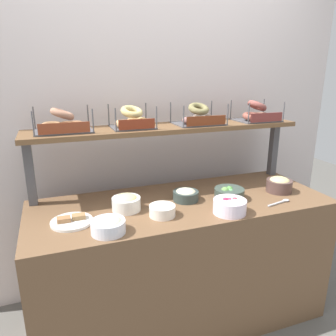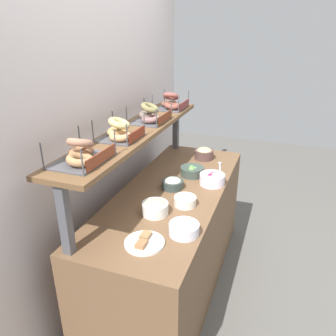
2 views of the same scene
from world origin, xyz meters
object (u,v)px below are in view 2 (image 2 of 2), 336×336
Objects in this scene: serving_plate_white at (144,242)px; bagel_basket_cinnamon_raisin at (171,103)px; bowl_veggie_mix at (192,171)px; bagel_basket_everything at (82,153)px; bowl_cream_cheese at (185,200)px; bagel_basket_poppy at (150,115)px; bowl_egg_salad at (155,207)px; serving_spoon_near_plate at (220,165)px; bowl_beet_salad at (212,179)px; bowl_tuna_salad at (173,183)px; bowl_hummus at (204,153)px; bowl_scallion_spread at (184,228)px; bagel_basket_plain at (120,132)px.

serving_plate_white is 1.45m from bagel_basket_cinnamon_raisin.
bagel_basket_everything is at bearing 160.06° from bowl_veggie_mix.
bagel_basket_poppy is at bearing 45.52° from bowl_cream_cheese.
bowl_egg_salad reaches higher than serving_spoon_near_plate.
bowl_egg_salad is at bearing -44.05° from bagel_basket_everything.
serving_plate_white is at bearing 168.34° from bowl_beet_salad.
bagel_basket_poppy is (0.19, 0.24, 0.44)m from bowl_tuna_salad.
bagel_basket_cinnamon_raisin reaches higher than bowl_beet_salad.
bagel_basket_cinnamon_raisin is at bearing -0.87° from bagel_basket_poppy.
bowl_hummus reaches higher than bowl_tuna_salad.
bagel_basket_everything is (-0.94, 0.34, 0.44)m from bowl_veggie_mix.
bowl_tuna_salad is 0.72× the size of serving_plate_white.
serving_plate_white reaches higher than serving_spoon_near_plate.
bowl_veggie_mix is at bearing 12.89° from bowl_scallion_spread.
bowl_veggie_mix is at bearing -15.20° from bowl_tuna_salad.
serving_plate_white is 0.75× the size of bagel_basket_cinnamon_raisin.
bagel_basket_cinnamon_raisin is (1.17, 0.49, 0.44)m from bowl_scallion_spread.
bowl_egg_salad is (-0.54, 0.24, 0.01)m from bowl_beet_salad.
bowl_egg_salad is at bearing 156.28° from bowl_beet_salad.
bowl_egg_salad is at bearing 166.46° from serving_spoon_near_plate.
bowl_cream_cheese is 0.27m from bowl_tuna_salad.
bagel_basket_plain is at bearing 135.03° from bowl_tuna_salad.
bagel_basket_poppy is at bearing 103.60° from bowl_veggie_mix.
bowl_cream_cheese is at bearing -174.01° from bowl_hummus.
bowl_beet_salad is 0.80m from bagel_basket_plain.
bagel_basket_cinnamon_raisin reaches higher than bagel_basket_plain.
bagel_basket_plain reaches higher than bowl_veggie_mix.
bowl_cream_cheese is 0.50× the size of bagel_basket_cinnamon_raisin.
serving_spoon_near_plate is (-0.11, -0.17, -0.04)m from bowl_hummus.
bagel_basket_cinnamon_raisin reaches higher than bowl_tuna_salad.
serving_plate_white is at bearing 172.63° from serving_spoon_near_plate.
serving_plate_white is at bearing -179.65° from bowl_hummus.
bagel_basket_cinnamon_raisin reaches higher than serving_plate_white.
bowl_scallion_spread is 0.54× the size of bagel_basket_poppy.
bowl_cream_cheese is 0.67× the size of serving_plate_white.
bowl_scallion_spread is at bearing -145.18° from bagel_basket_poppy.
serving_spoon_near_plate is 1.40m from bagel_basket_everything.
bowl_veggie_mix is 1.04× the size of serving_spoon_near_plate.
bagel_basket_poppy reaches higher than bowl_egg_salad.
bowl_tuna_salad is 0.70m from serving_plate_white.
bowl_beet_salad is at bearing -134.19° from bagel_basket_cinnamon_raisin.
bowl_tuna_salad is at bearing -44.97° from bagel_basket_plain.
bagel_basket_plain is at bearing 129.28° from bowl_beet_salad.
bowl_tuna_salad is 0.59m from bowl_scallion_spread.
bagel_basket_everything is (-0.30, 0.29, 0.43)m from bowl_egg_salad.
bowl_beet_salad is 1.28× the size of bowl_cream_cheese.
bagel_basket_cinnamon_raisin reaches higher than bagel_basket_poppy.
bowl_beet_salad is at bearing -119.38° from bowl_veggie_mix.
bagel_basket_everything reaches higher than serving_spoon_near_plate.
bowl_scallion_spread is (-1.17, -0.18, -0.01)m from bowl_hummus.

